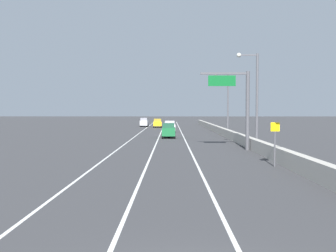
{
  "coord_description": "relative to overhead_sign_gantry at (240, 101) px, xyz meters",
  "views": [
    {
      "loc": [
        -0.36,
        -7.89,
        3.84
      ],
      "look_at": [
        -0.74,
        50.05,
        1.46
      ],
      "focal_mm": 41.91,
      "sensor_mm": 36.0,
      "label": 1
    }
  ],
  "objects": [
    {
      "name": "ground_plane",
      "position": [
        -6.24,
        34.53,
        -4.73
      ],
      "size": [
        320.0,
        320.0,
        0.0
      ],
      "primitive_type": "plane",
      "color": "#38383A"
    },
    {
      "name": "jersey_barrier_right",
      "position": [
        1.34,
        10.53,
        -4.18
      ],
      "size": [
        0.6,
        120.0,
        1.1
      ],
      "primitive_type": "cube",
      "color": "#B2ADA3",
      "rests_on": "ground_plane"
    },
    {
      "name": "car_green_1",
      "position": [
        -6.88,
        16.5,
        -3.71
      ],
      "size": [
        1.87,
        4.65,
        2.04
      ],
      "color": "#196033",
      "rests_on": "ground_plane"
    },
    {
      "name": "car_yellow_3",
      "position": [
        -9.49,
        48.83,
        -3.77
      ],
      "size": [
        2.0,
        4.43,
        1.92
      ],
      "color": "gold",
      "rests_on": "ground_plane"
    },
    {
      "name": "overhead_sign_gantry",
      "position": [
        0.0,
        0.0,
        0.0
      ],
      "size": [
        4.68,
        0.36,
        7.5
      ],
      "color": "#47474C",
      "rests_on": "ground_plane"
    },
    {
      "name": "lamp_post_right_second",
      "position": [
        1.56,
        0.94,
        0.7
      ],
      "size": [
        2.14,
        0.44,
        9.38
      ],
      "color": "#4C4C51",
      "rests_on": "ground_plane"
    },
    {
      "name": "lane_stripe_center",
      "position": [
        -8.24,
        25.53,
        -4.73
      ],
      "size": [
        0.16,
        130.0,
        0.0
      ],
      "primitive_type": "cube",
      "color": "silver",
      "rests_on": "ground_plane"
    },
    {
      "name": "car_white_0",
      "position": [
        -6.75,
        28.94,
        -3.72
      ],
      "size": [
        1.94,
        4.33,
        2.02
      ],
      "color": "white",
      "rests_on": "ground_plane"
    },
    {
      "name": "lamp_post_right_third",
      "position": [
        1.69,
        21.13,
        0.7
      ],
      "size": [
        2.14,
        0.44,
        9.38
      ],
      "color": "#4C4C51",
      "rests_on": "ground_plane"
    },
    {
      "name": "lane_stripe_left",
      "position": [
        -11.74,
        25.53,
        -4.73
      ],
      "size": [
        0.16,
        130.0,
        0.0
      ],
      "primitive_type": "cube",
      "color": "silver",
      "rests_on": "ground_plane"
    },
    {
      "name": "lane_stripe_right",
      "position": [
        -4.74,
        25.53,
        -4.73
      ],
      "size": [
        0.16,
        130.0,
        0.0
      ],
      "primitive_type": "cube",
      "color": "silver",
      "rests_on": "ground_plane"
    },
    {
      "name": "speed_advisory_sign",
      "position": [
        0.44,
        -10.97,
        -2.96
      ],
      "size": [
        0.6,
        0.11,
        3.0
      ],
      "color": "#4C4C51",
      "rests_on": "ground_plane"
    },
    {
      "name": "car_silver_2",
      "position": [
        -12.64,
        52.14,
        -3.72
      ],
      "size": [
        1.77,
        4.37,
        2.03
      ],
      "color": "#B7B7BC",
      "rests_on": "ground_plane"
    }
  ]
}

